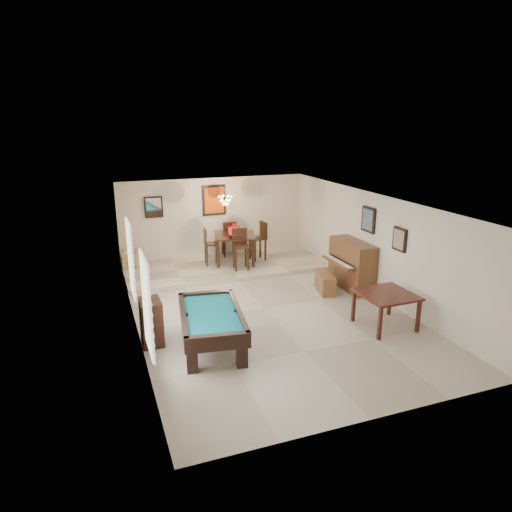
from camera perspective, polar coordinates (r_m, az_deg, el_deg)
ground_plane at (r=11.05m, az=1.08°, el=-6.62°), size 6.00×9.00×0.02m
wall_back at (r=14.75m, az=-5.24°, el=4.69°), size 6.00×0.04×2.60m
wall_front at (r=6.89m, az=15.00°, el=-10.42°), size 6.00×0.04×2.60m
wall_left at (r=9.96m, az=-15.21°, el=-1.84°), size 0.04×9.00×2.60m
wall_right at (r=11.97m, az=14.63°, el=1.34°), size 0.04×9.00×2.60m
ceiling at (r=10.29m, az=1.16°, el=6.83°), size 6.00×9.00×0.04m
dining_step at (r=13.90m, az=-3.76°, el=-1.32°), size 6.00×2.50×0.12m
window_left_front at (r=7.87m, az=-13.49°, el=-5.98°), size 0.06×1.00×1.70m
window_left_rear at (r=10.50m, az=-15.40°, el=-0.31°), size 0.06×1.00×1.70m
pool_table at (r=9.20m, az=-5.56°, el=-9.20°), size 1.48×2.32×0.73m
square_table at (r=10.38m, az=15.84°, el=-6.51°), size 1.14×1.14×0.77m
upright_piano at (r=12.34m, az=11.29°, el=-1.15°), size 0.86×1.54×1.29m
piano_bench at (r=12.11m, az=8.63°, el=-3.33°), size 0.56×0.96×0.50m
apothecary_chest at (r=9.49m, az=-12.95°, el=-8.05°), size 0.41×0.62×0.93m
dining_table at (r=14.00m, az=-2.67°, el=1.19°), size 1.46×1.46×0.99m
flower_vase at (r=13.84m, az=-2.71°, el=3.63°), size 0.15×0.15×0.23m
dining_chair_south at (r=13.30m, az=-1.91°, el=0.82°), size 0.50×0.50×1.20m
dining_chair_north at (r=14.70m, az=-3.43°, el=2.25°), size 0.47×0.47×1.14m
dining_chair_west at (r=13.80m, az=-5.58°, el=1.18°), size 0.46×0.46×1.12m
dining_chair_east at (r=14.20m, az=0.21°, el=1.88°), size 0.49×0.49×1.20m
corner_bench at (r=14.17m, az=-15.43°, el=-0.35°), size 0.51×0.58×0.45m
chandelier at (r=13.35m, az=-3.88°, el=7.38°), size 0.44×0.44×0.60m
back_painting at (r=14.59m, az=-5.26°, el=6.96°), size 0.75×0.06×0.95m
back_mirror at (r=14.25m, az=-12.68°, el=5.98°), size 0.55×0.06×0.65m
right_picture_upper at (r=12.05m, az=13.88°, el=4.43°), size 0.06×0.55×0.65m
right_picture_lower at (r=11.07m, az=17.52°, el=2.00°), size 0.06×0.45×0.55m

